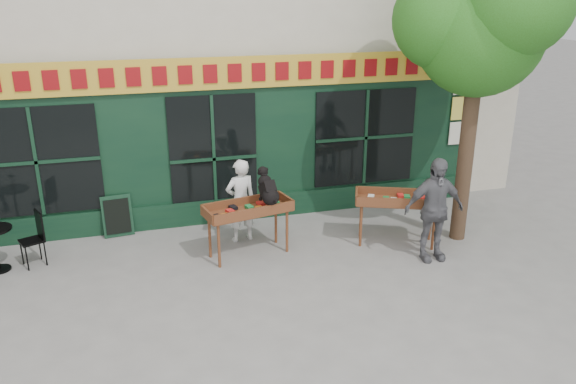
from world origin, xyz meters
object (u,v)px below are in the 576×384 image
man_right (434,210)px  dog (268,185)px  book_cart_right (398,202)px  woman (241,201)px  book_cart_center (248,212)px

man_right → dog: bearing=162.8°
dog → book_cart_right: 2.44m
book_cart_right → man_right: (0.30, -0.75, 0.10)m
woman → book_cart_right: (2.73, -0.93, 0.03)m
dog → man_right: (2.68, -0.98, -0.37)m
book_cart_center → woman: bearing=78.0°
woman → book_cart_right: woman is taller
book_cart_center → dog: (0.35, -0.05, 0.47)m
book_cart_center → dog: bearing=-20.1°
woman → man_right: 3.47m
man_right → book_cart_right: bearing=114.8°
dog → man_right: size_ratio=0.33×
woman → book_cart_right: size_ratio=0.98×
book_cart_center → book_cart_right: size_ratio=0.98×
woman → book_cart_right: 2.88m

